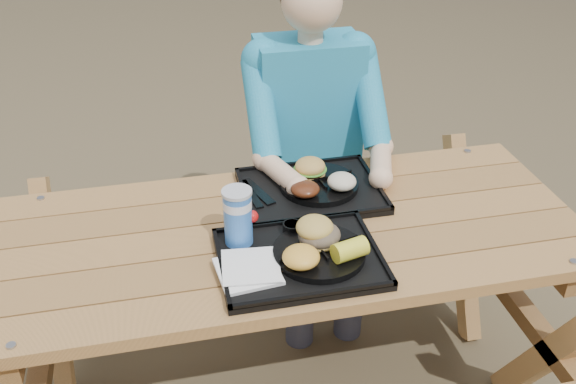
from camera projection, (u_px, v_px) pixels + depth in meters
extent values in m
cube|color=black|center=(300.00, 260.00, 1.80)|extent=(0.45, 0.35, 0.02)
cube|color=black|center=(311.00, 192.00, 2.10)|extent=(0.45, 0.35, 0.02)
cylinder|color=black|center=(319.00, 252.00, 1.79)|extent=(0.26, 0.26, 0.02)
cylinder|color=black|center=(319.00, 184.00, 2.11)|extent=(0.26, 0.26, 0.02)
cube|color=white|center=(248.00, 270.00, 1.73)|extent=(0.18, 0.18, 0.02)
cylinder|color=blue|center=(238.00, 218.00, 1.81)|extent=(0.08, 0.08, 0.16)
cylinder|color=black|center=(292.00, 228.00, 1.88)|extent=(0.06, 0.06, 0.03)
cylinder|color=#F0A51A|center=(309.00, 227.00, 1.89)|extent=(0.04, 0.04, 0.03)
ellipsoid|color=yellow|center=(301.00, 257.00, 1.72)|extent=(0.10, 0.10, 0.05)
cube|color=black|center=(258.00, 191.00, 2.08)|extent=(0.09, 0.18, 0.01)
ellipsoid|color=#572511|center=(305.00, 189.00, 2.02)|extent=(0.09, 0.09, 0.04)
ellipsoid|color=beige|center=(342.00, 181.00, 2.05)|extent=(0.09, 0.09, 0.05)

